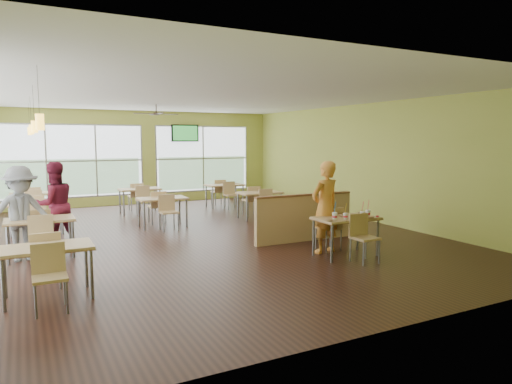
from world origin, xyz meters
The scene contains 20 objects.
room centered at (0.00, 0.00, 1.60)m, with size 12.00×12.04×3.20m.
window_bays centered at (-2.65, 3.08, 1.48)m, with size 9.24×10.24×2.38m.
main_table centered at (2.00, -3.00, 0.63)m, with size 1.22×1.52×0.87m.
half_wall_divider centered at (2.00, -1.55, 0.52)m, with size 2.40×0.14×1.04m.
dining_tables centered at (-1.05, 1.71, 0.63)m, with size 6.92×8.72×0.87m.
pendant_lights centered at (-3.20, 0.68, 2.45)m, with size 0.11×7.31×0.86m.
ceiling_fan centered at (0.00, 3.00, 2.95)m, with size 1.25×1.25×0.29m.
tv_backwall centered at (1.80, 5.90, 2.45)m, with size 1.00×0.07×0.60m.
man_plaid centered at (1.79, -2.61, 0.90)m, with size 0.66×0.43×1.81m, color #D25A17.
patron_maroon centered at (-2.89, 0.31, 0.88)m, with size 0.86×0.67×1.77m, color maroon.
patron_grey centered at (-3.51, -0.54, 0.87)m, with size 1.13×0.65×1.75m, color slate.
cup_blue centered at (1.60, -3.17, 0.82)m, with size 0.10×0.10×0.37m.
cup_yellow centered at (1.82, -3.21, 0.82)m, with size 0.09×0.09×0.32m.
cup_red_near centered at (2.20, -3.23, 0.82)m, with size 0.09×0.09×0.34m.
cup_red_far centered at (2.38, -3.18, 0.82)m, with size 0.10×0.10×0.36m.
food_basket centered at (2.46, -2.95, 0.78)m, with size 0.21×0.21×0.05m.
ketchup_cup centered at (2.55, -3.25, 0.76)m, with size 0.06×0.06×0.02m, color #B31A2F.
wrapper_left centered at (1.46, -3.20, 0.77)m, with size 0.15×0.13×0.04m, color #A0764D.
wrapper_mid centered at (1.98, -2.93, 0.77)m, with size 0.18×0.16×0.05m, color #A0764D.
wrapper_right centered at (2.33, -3.30, 0.77)m, with size 0.15×0.14×0.04m, color #A0764D.
Camera 1 is at (-3.45, -9.83, 2.21)m, focal length 32.00 mm.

